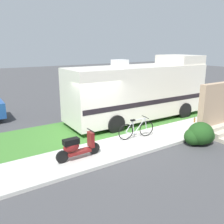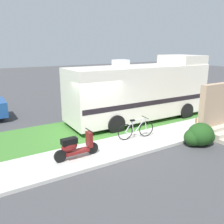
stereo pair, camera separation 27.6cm
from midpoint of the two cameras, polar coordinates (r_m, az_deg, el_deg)
ground_plane at (r=10.78m, az=-1.72°, el=-6.56°), size 80.00×80.00×0.00m
sidewalk at (r=9.82m, az=1.85°, el=-8.44°), size 24.00×2.00×0.12m
grass_strip at (r=12.00m, az=-5.35°, el=-4.09°), size 24.00×3.40×0.08m
motorhome_rv at (r=13.34m, az=7.34°, el=4.98°), size 8.00×2.72×3.48m
scooter at (r=8.74m, az=-7.77°, el=-7.98°), size 1.71×0.50×0.97m
bicycle at (r=10.58m, az=6.39°, el=-4.13°), size 1.73×0.52×0.91m
porch_steps at (r=12.05m, az=24.09°, el=-0.70°), size 2.00×1.26×2.40m
bush_by_porch at (r=10.71m, az=20.62°, el=-5.17°), size 1.33×1.00×0.94m
bottle_green at (r=13.42m, az=19.66°, el=-1.94°), size 0.08×0.08×0.28m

